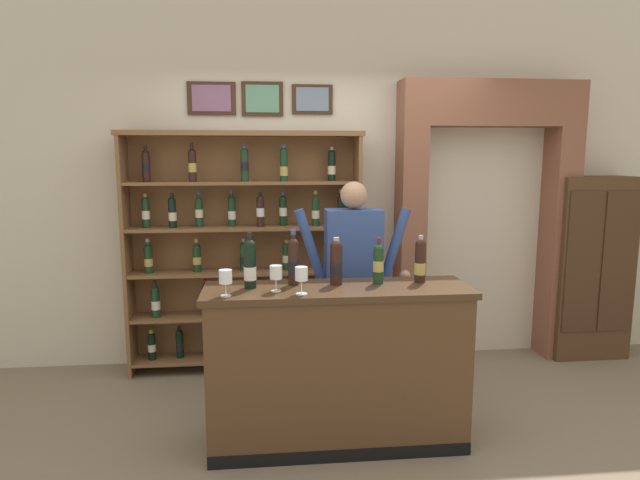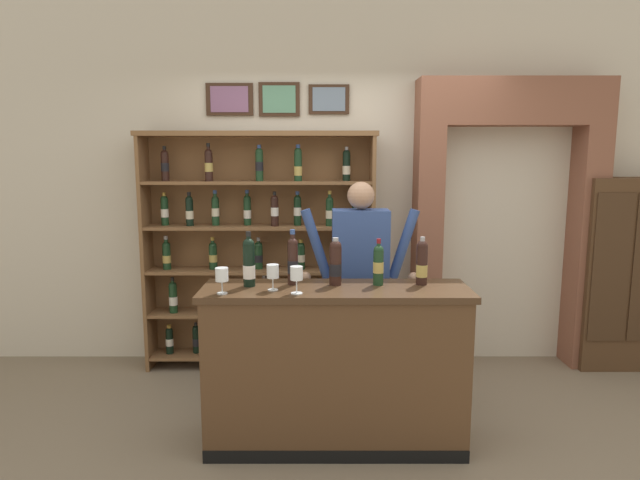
{
  "view_description": "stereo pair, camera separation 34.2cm",
  "coord_description": "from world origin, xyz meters",
  "px_view_note": "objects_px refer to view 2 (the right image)",
  "views": [
    {
      "loc": [
        -0.54,
        -3.19,
        1.81
      ],
      "look_at": [
        -0.19,
        0.18,
        1.28
      ],
      "focal_mm": 30.54,
      "sensor_mm": 36.0,
      "label": 1
    },
    {
      "loc": [
        -0.2,
        -3.21,
        1.81
      ],
      "look_at": [
        -0.19,
        0.18,
        1.28
      ],
      "focal_mm": 30.54,
      "sensor_mm": 36.0,
      "label": 2
    }
  ],
  "objects_px": {
    "wine_glass_spare": "(272,272)",
    "tasting_bottle_super_tuscan": "(292,260)",
    "tasting_counter": "(334,367)",
    "tasting_bottle_bianco": "(335,262)",
    "tasting_bottle_brunello": "(421,263)",
    "side_cabinet": "(617,273)",
    "wine_glass_center": "(296,275)",
    "shopkeeper": "(359,270)",
    "tasting_bottle_rosso": "(378,264)",
    "wine_shelf": "(259,246)",
    "tasting_bottle_grappa": "(248,262)",
    "wine_glass_right": "(221,276)"
  },
  "relations": [
    {
      "from": "tasting_bottle_super_tuscan",
      "to": "wine_glass_center",
      "type": "relative_size",
      "value": 2.12
    },
    {
      "from": "shopkeeper",
      "to": "wine_glass_spare",
      "type": "bearing_deg",
      "value": -131.17
    },
    {
      "from": "tasting_bottle_super_tuscan",
      "to": "wine_glass_right",
      "type": "relative_size",
      "value": 2.24
    },
    {
      "from": "tasting_bottle_brunello",
      "to": "wine_glass_center",
      "type": "bearing_deg",
      "value": -163.4
    },
    {
      "from": "tasting_bottle_rosso",
      "to": "tasting_bottle_grappa",
      "type": "bearing_deg",
      "value": -177.73
    },
    {
      "from": "wine_glass_center",
      "to": "wine_glass_right",
      "type": "relative_size",
      "value": 1.06
    },
    {
      "from": "tasting_counter",
      "to": "tasting_bottle_rosso",
      "type": "height_order",
      "value": "tasting_bottle_rosso"
    },
    {
      "from": "tasting_bottle_grappa",
      "to": "shopkeeper",
      "type": "bearing_deg",
      "value": 37.08
    },
    {
      "from": "wine_shelf",
      "to": "wine_glass_spare",
      "type": "height_order",
      "value": "wine_shelf"
    },
    {
      "from": "tasting_bottle_brunello",
      "to": "wine_glass_right",
      "type": "relative_size",
      "value": 1.95
    },
    {
      "from": "side_cabinet",
      "to": "tasting_bottle_bianco",
      "type": "bearing_deg",
      "value": -152.88
    },
    {
      "from": "side_cabinet",
      "to": "wine_glass_center",
      "type": "distance_m",
      "value": 3.07
    },
    {
      "from": "tasting_bottle_brunello",
      "to": "side_cabinet",
      "type": "bearing_deg",
      "value": 33.06
    },
    {
      "from": "tasting_bottle_bianco",
      "to": "shopkeeper",
      "type": "bearing_deg",
      "value": 69.47
    },
    {
      "from": "tasting_bottle_bianco",
      "to": "tasting_bottle_rosso",
      "type": "xyz_separation_m",
      "value": [
        0.26,
        -0.0,
        -0.01
      ]
    },
    {
      "from": "tasting_bottle_grappa",
      "to": "wine_glass_center",
      "type": "distance_m",
      "value": 0.35
    },
    {
      "from": "tasting_counter",
      "to": "tasting_bottle_bianco",
      "type": "height_order",
      "value": "tasting_bottle_bianco"
    },
    {
      "from": "tasting_counter",
      "to": "tasting_bottle_brunello",
      "type": "relative_size",
      "value": 5.44
    },
    {
      "from": "tasting_bottle_brunello",
      "to": "wine_glass_center",
      "type": "height_order",
      "value": "tasting_bottle_brunello"
    },
    {
      "from": "wine_glass_spare",
      "to": "tasting_counter",
      "type": "bearing_deg",
      "value": 9.76
    },
    {
      "from": "side_cabinet",
      "to": "tasting_bottle_brunello",
      "type": "relative_size",
      "value": 5.42
    },
    {
      "from": "tasting_counter",
      "to": "wine_glass_spare",
      "type": "xyz_separation_m",
      "value": [
        -0.37,
        -0.06,
        0.62
      ]
    },
    {
      "from": "wine_glass_center",
      "to": "tasting_bottle_grappa",
      "type": "bearing_deg",
      "value": 148.22
    },
    {
      "from": "tasting_bottle_grappa",
      "to": "wine_glass_spare",
      "type": "bearing_deg",
      "value": -34.01
    },
    {
      "from": "side_cabinet",
      "to": "wine_glass_spare",
      "type": "bearing_deg",
      "value": -153.75
    },
    {
      "from": "tasting_bottle_grappa",
      "to": "wine_glass_right",
      "type": "relative_size",
      "value": 2.2
    },
    {
      "from": "wine_glass_spare",
      "to": "tasting_bottle_super_tuscan",
      "type": "bearing_deg",
      "value": 54.2
    },
    {
      "from": "tasting_bottle_super_tuscan",
      "to": "wine_glass_center",
      "type": "height_order",
      "value": "tasting_bottle_super_tuscan"
    },
    {
      "from": "tasting_bottle_bianco",
      "to": "tasting_bottle_brunello",
      "type": "bearing_deg",
      "value": 0.95
    },
    {
      "from": "tasting_bottle_grappa",
      "to": "wine_glass_right",
      "type": "distance_m",
      "value": 0.23
    },
    {
      "from": "wine_glass_spare",
      "to": "tasting_bottle_rosso",
      "type": "bearing_deg",
      "value": 11.91
    },
    {
      "from": "wine_shelf",
      "to": "wine_glass_right",
      "type": "xyz_separation_m",
      "value": [
        -0.06,
        -1.46,
        0.07
      ]
    },
    {
      "from": "tasting_bottle_grappa",
      "to": "wine_glass_center",
      "type": "relative_size",
      "value": 2.09
    },
    {
      "from": "tasting_counter",
      "to": "wine_glass_spare",
      "type": "relative_size",
      "value": 10.43
    },
    {
      "from": "tasting_bottle_rosso",
      "to": "wine_glass_center",
      "type": "bearing_deg",
      "value": -156.43
    },
    {
      "from": "tasting_bottle_bianco",
      "to": "wine_glass_spare",
      "type": "xyz_separation_m",
      "value": [
        -0.37,
        -0.14,
        -0.03
      ]
    },
    {
      "from": "tasting_bottle_grappa",
      "to": "wine_glass_center",
      "type": "xyz_separation_m",
      "value": [
        0.3,
        -0.18,
        -0.04
      ]
    },
    {
      "from": "side_cabinet",
      "to": "tasting_bottle_super_tuscan",
      "type": "xyz_separation_m",
      "value": [
        -2.71,
        -1.24,
        0.35
      ]
    },
    {
      "from": "tasting_counter",
      "to": "tasting_bottle_rosso",
      "type": "distance_m",
      "value": 0.7
    },
    {
      "from": "side_cabinet",
      "to": "tasting_bottle_brunello",
      "type": "height_order",
      "value": "side_cabinet"
    },
    {
      "from": "side_cabinet",
      "to": "wine_shelf",
      "type": "bearing_deg",
      "value": -179.77
    },
    {
      "from": "wine_shelf",
      "to": "tasting_counter",
      "type": "xyz_separation_m",
      "value": [
        0.61,
        -1.31,
        -0.54
      ]
    },
    {
      "from": "side_cabinet",
      "to": "tasting_bottle_grappa",
      "type": "height_order",
      "value": "side_cabinet"
    },
    {
      "from": "side_cabinet",
      "to": "tasting_bottle_grappa",
      "type": "xyz_separation_m",
      "value": [
        -2.97,
        -1.29,
        0.35
      ]
    },
    {
      "from": "tasting_counter",
      "to": "shopkeeper",
      "type": "xyz_separation_m",
      "value": [
        0.19,
        0.58,
        0.49
      ]
    },
    {
      "from": "tasting_bottle_bianco",
      "to": "wine_glass_right",
      "type": "height_order",
      "value": "tasting_bottle_bianco"
    },
    {
      "from": "tasting_bottle_super_tuscan",
      "to": "wine_shelf",
      "type": "bearing_deg",
      "value": 105.58
    },
    {
      "from": "tasting_bottle_bianco",
      "to": "tasting_bottle_grappa",
      "type": "bearing_deg",
      "value": -176.23
    },
    {
      "from": "tasting_bottle_grappa",
      "to": "wine_glass_spare",
      "type": "xyz_separation_m",
      "value": [
        0.15,
        -0.1,
        -0.04
      ]
    },
    {
      "from": "side_cabinet",
      "to": "tasting_bottle_brunello",
      "type": "distance_m",
      "value": 2.3
    }
  ]
}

